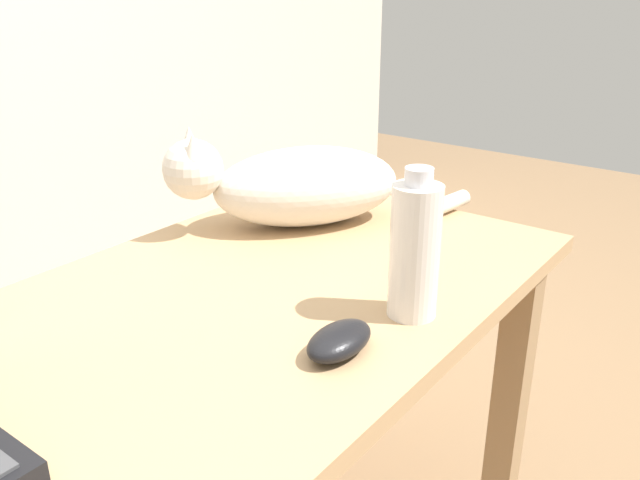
# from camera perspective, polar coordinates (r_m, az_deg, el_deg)

# --- Properties ---
(desk) EXTENTS (1.55, 0.64, 0.73)m
(desk) POSITION_cam_1_polar(r_m,az_deg,el_deg) (0.94, -15.93, -15.50)
(desk) COLOR tan
(desk) RESTS_ON ground_plane
(cat) EXTENTS (0.50, 0.40, 0.20)m
(cat) POSITION_cam_1_polar(r_m,az_deg,el_deg) (1.26, -2.12, 4.84)
(cat) COLOR silver
(cat) RESTS_ON desk
(computer_mouse) EXTENTS (0.11, 0.06, 0.04)m
(computer_mouse) POSITION_cam_1_polar(r_m,az_deg,el_deg) (0.86, 1.68, -8.65)
(computer_mouse) COLOR black
(computer_mouse) RESTS_ON desk
(water_bottle) EXTENTS (0.07, 0.07, 0.22)m
(water_bottle) POSITION_cam_1_polar(r_m,az_deg,el_deg) (0.92, 8.17, -0.81)
(water_bottle) COLOR silver
(water_bottle) RESTS_ON desk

